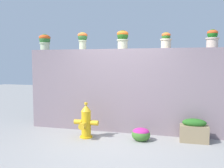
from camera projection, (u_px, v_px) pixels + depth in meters
ground_plane at (109, 148)px, 4.98m from camera, size 24.00×24.00×0.00m
stone_wall at (122, 91)px, 6.10m from camera, size 4.84×0.33×2.07m
potted_plant_0 at (45, 41)px, 6.51m from camera, size 0.31×0.31×0.42m
potted_plant_1 at (83, 39)px, 6.25m from camera, size 0.25×0.25×0.44m
potted_plant_2 at (123, 38)px, 6.02m from camera, size 0.29×0.29×0.46m
potted_plant_3 at (166, 40)px, 5.73m from camera, size 0.27×0.27×0.38m
potted_plant_4 at (212, 38)px, 5.46m from camera, size 0.29×0.29×0.41m
fire_hydrant at (86, 122)px, 5.61m from camera, size 0.58×0.45×0.82m
flower_bush_left at (141, 134)px, 5.41m from camera, size 0.41×0.37×0.30m
planter_box at (194, 131)px, 5.31m from camera, size 0.60×0.29×0.52m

